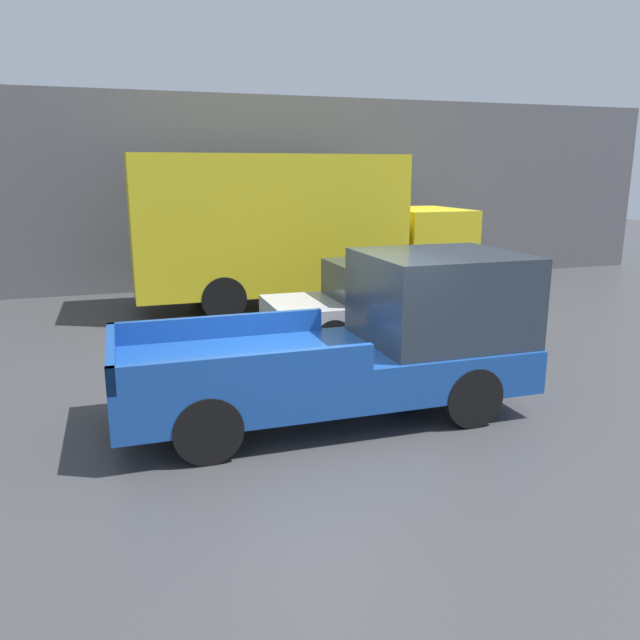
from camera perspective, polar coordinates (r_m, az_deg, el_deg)
ground_plane at (r=8.10m, az=1.39°, el=-9.63°), size 60.00×60.00×0.00m
building_wall at (r=17.39m, az=-9.91°, el=11.34°), size 28.00×0.15×5.15m
pickup_truck at (r=8.34m, az=4.48°, el=-1.84°), size 5.37×2.09×2.10m
car at (r=12.03m, az=6.85°, el=1.88°), size 4.82×1.82×1.52m
delivery_truck at (r=14.90m, az=-2.72°, el=8.50°), size 8.05×2.61×3.53m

